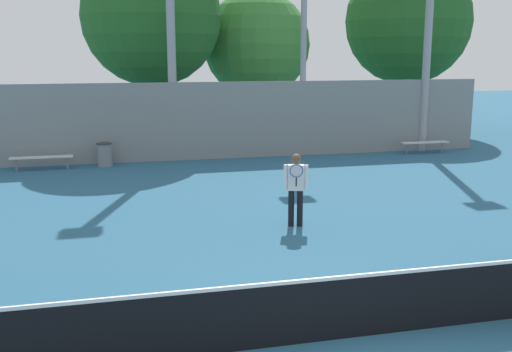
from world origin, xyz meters
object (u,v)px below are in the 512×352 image
object	(u,v)px
light_pole_far_right	(170,11)
bench_courtside_far	(425,143)
tree_green_tall	(151,16)
tennis_player	(296,185)
light_pole_near_left	(304,26)
tennis_net	(326,309)
bench_courtside_near	(42,158)
tree_green_broad	(257,45)
light_pole_center_back	(429,17)
trash_bin	(105,155)
tree_dark_dense	(408,22)

from	to	relation	value
light_pole_far_right	bench_courtside_far	bearing A→B (deg)	-5.33
tree_green_tall	tennis_player	bearing A→B (deg)	-80.54
light_pole_near_left	light_pole_far_right	size ratio (longest dim) A/B	0.83
tennis_net	light_pole_far_right	bearing A→B (deg)	91.76
bench_courtside_far	light_pole_near_left	bearing A→B (deg)	166.25
tennis_player	bench_courtside_near	xyz separation A→B (m)	(-6.53, 8.79, -0.57)
tennis_net	tennis_player	bearing A→B (deg)	76.70
bench_courtside_far	tennis_player	bearing A→B (deg)	-133.36
light_pole_near_left	tree_green_broad	bearing A→B (deg)	97.20
tennis_net	light_pole_center_back	size ratio (longest dim) A/B	1.09
bench_courtside_far	tree_green_broad	distance (m)	9.28
tree_green_tall	trash_bin	bearing A→B (deg)	-116.12
light_pole_near_left	trash_bin	size ratio (longest dim) A/B	9.88
light_pole_far_right	tree_green_tall	size ratio (longest dim) A/B	1.18
tennis_net	light_pole_far_right	distance (m)	16.16
light_pole_center_back	bench_courtside_near	bearing A→B (deg)	-177.38
tennis_player	light_pole_near_left	size ratio (longest dim) A/B	0.21
trash_bin	tree_green_broad	xyz separation A→B (m)	(7.17, 6.18, 3.98)
light_pole_far_right	trash_bin	xyz separation A→B (m)	(-2.59, -0.81, -5.11)
bench_courtside_far	tree_dark_dense	world-z (taller)	tree_dark_dense
tree_green_tall	tree_dark_dense	size ratio (longest dim) A/B	0.96
light_pole_near_left	light_pole_center_back	xyz separation A→B (m)	(5.14, -0.50, 0.39)
tennis_player	light_pole_far_right	size ratio (longest dim) A/B	0.17
bench_courtside_far	light_pole_far_right	distance (m)	11.36
light_pole_near_left	tree_dark_dense	distance (m)	9.53
bench_courtside_far	tree_green_tall	bearing A→B (deg)	156.64
bench_courtside_near	tennis_player	bearing A→B (deg)	-53.40
tree_green_tall	tree_green_broad	distance (m)	5.42
bench_courtside_near	tree_green_tall	bearing A→B (deg)	46.54
tennis_player	light_pole_far_right	distance (m)	10.89
light_pole_far_right	tree_dark_dense	world-z (taller)	light_pole_far_right
bench_courtside_near	tree_green_broad	xyz separation A→B (m)	(9.31, 6.31, 3.98)
bench_courtside_near	light_pole_center_back	world-z (taller)	light_pole_center_back
light_pole_far_right	tree_green_broad	bearing A→B (deg)	49.52
bench_courtside_near	tennis_net	bearing A→B (deg)	-70.14
tennis_player	light_pole_far_right	world-z (taller)	light_pole_far_right
tennis_net	light_pole_center_back	distance (m)	18.72
bench_courtside_far	tree_dark_dense	size ratio (longest dim) A/B	0.23
light_pole_center_back	trash_bin	bearing A→B (deg)	-177.52
light_pole_near_left	tennis_player	bearing A→B (deg)	-108.94
bench_courtside_far	light_pole_near_left	distance (m)	6.84
tennis_player	light_pole_center_back	size ratio (longest dim) A/B	0.18
tree_green_broad	tree_dark_dense	bearing A→B (deg)	4.96
tennis_player	bench_courtside_far	bearing A→B (deg)	62.61
tennis_net	tree_green_broad	xyz separation A→B (m)	(4.11, 20.71, 3.92)
tree_green_broad	tree_dark_dense	world-z (taller)	tree_dark_dense
tennis_player	tree_green_broad	bearing A→B (deg)	95.53
tree_green_tall	tree_dark_dense	bearing A→B (deg)	10.62
trash_bin	light_pole_center_back	bearing A→B (deg)	2.48
light_pole_near_left	light_pole_far_right	xyz separation A→B (m)	(-5.22, -0.25, 0.47)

